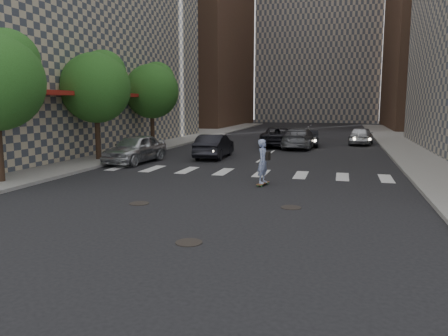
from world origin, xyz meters
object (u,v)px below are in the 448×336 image
object	(u,v)px
tree_c	(153,89)
traffic_car_a	(214,146)
traffic_car_e	(309,138)
skateboarder	(263,161)
traffic_car_c	(277,137)
tree_b	(98,85)
traffic_car_d	(361,136)
traffic_car_b	(300,138)
silver_sedan	(135,149)

from	to	relation	value
tree_c	traffic_car_a	bearing A→B (deg)	-36.21
traffic_car_a	traffic_car_e	xyz separation A→B (m)	(5.42, 9.51, -0.09)
skateboarder	traffic_car_c	distance (m)	17.26
skateboarder	traffic_car_a	size ratio (longest dim) A/B	0.43
tree_b	traffic_car_d	bearing A→B (deg)	44.09
tree_c	traffic_car_d	bearing A→B (deg)	25.04
tree_b	traffic_car_a	xyz separation A→B (m)	(6.34, 3.36, -3.88)
tree_b	traffic_car_e	size ratio (longest dim) A/B	1.60
traffic_car_c	tree_c	bearing A→B (deg)	15.90
skateboarder	traffic_car_b	xyz separation A→B (m)	(0.09, 16.20, -0.25)
traffic_car_a	tree_b	bearing A→B (deg)	26.22
traffic_car_d	tree_b	bearing A→B (deg)	51.44
tree_b	traffic_car_b	xyz separation A→B (m)	(11.20, 10.86, -3.84)
skateboarder	silver_sedan	size ratio (longest dim) A/B	0.40
skateboarder	traffic_car_a	xyz separation A→B (m)	(-4.77, 8.69, -0.28)
tree_c	traffic_car_c	distance (m)	10.73
traffic_car_c	traffic_car_d	xyz separation A→B (m)	(6.70, 3.63, -0.03)
silver_sedan	skateboarder	bearing A→B (deg)	-26.08
traffic_car_a	traffic_car_d	bearing A→B (deg)	-130.14
traffic_car_b	traffic_car_e	size ratio (longest dim) A/B	1.34
tree_b	skateboarder	distance (m)	12.84
traffic_car_d	traffic_car_e	xyz separation A→B (m)	(-4.19, -2.59, -0.09)
tree_b	skateboarder	xyz separation A→B (m)	(11.11, -5.34, -3.59)
skateboarder	tree_b	bearing A→B (deg)	166.30
traffic_car_c	traffic_car_a	bearing A→B (deg)	64.47
silver_sedan	tree_c	bearing A→B (deg)	111.57
tree_c	silver_sedan	size ratio (longest dim) A/B	1.32
traffic_car_b	traffic_car_c	bearing A→B (deg)	-20.28
tree_b	tree_c	xyz separation A→B (m)	(0.00, 8.00, 0.00)
tree_c	traffic_car_b	size ratio (longest dim) A/B	1.19
traffic_car_a	traffic_car_d	world-z (taller)	traffic_car_d
traffic_car_a	silver_sedan	bearing A→B (deg)	40.46
tree_c	traffic_car_a	xyz separation A→B (m)	(6.34, -4.64, -3.88)
traffic_car_a	traffic_car_c	xyz separation A→B (m)	(2.92, 8.46, 0.04)
tree_c	skateboarder	bearing A→B (deg)	-50.21
skateboarder	traffic_car_a	world-z (taller)	skateboarder
traffic_car_d	traffic_car_e	distance (m)	4.93
traffic_car_a	traffic_car_b	distance (m)	8.94
tree_b	traffic_car_a	distance (m)	8.16
tree_b	silver_sedan	world-z (taller)	tree_b
skateboarder	traffic_car_c	xyz separation A→B (m)	(-1.85, 17.16, -0.25)
silver_sedan	traffic_car_b	xyz separation A→B (m)	(8.75, 11.02, -0.05)
tree_b	tree_c	world-z (taller)	same
silver_sedan	traffic_car_e	xyz separation A→B (m)	(9.31, 13.02, -0.17)
skateboarder	tree_c	bearing A→B (deg)	141.76
tree_b	traffic_car_e	bearing A→B (deg)	47.56
traffic_car_b	traffic_car_a	bearing A→B (deg)	63.02
traffic_car_b	tree_c	bearing A→B (deg)	20.28
tree_c	traffic_car_b	bearing A→B (deg)	14.34
traffic_car_c	skateboarder	bearing A→B (deg)	89.63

